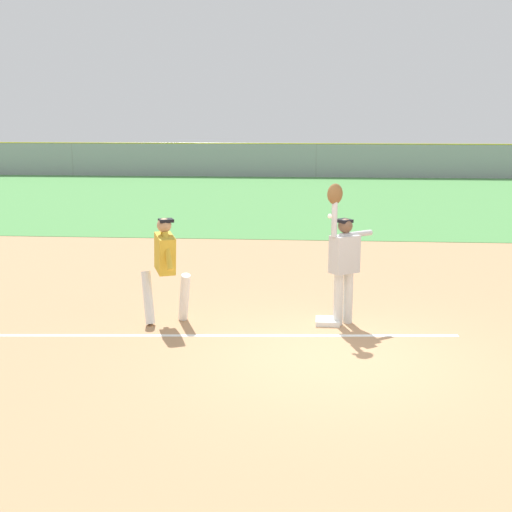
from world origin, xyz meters
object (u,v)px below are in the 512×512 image
Objects in this scene: parked_car_green at (425,161)px; parked_car_tan at (512,162)px; fielder at (343,256)px; baseball at (330,216)px; first_base at (328,321)px; parked_car_black at (339,160)px; runner at (165,263)px; parked_car_white at (184,159)px; parked_car_blue at (263,160)px.

parked_car_tan is at bearing 3.39° from parked_car_green.
baseball is at bearing 103.64° from fielder.
first_base is 0.08× the size of parked_car_black.
first_base is 0.22× the size of runner.
baseball is 0.02× the size of parked_car_black.
parked_car_tan is (18.58, -0.60, 0.00)m from parked_car_white.
parked_car_blue is 1.00× the size of parked_car_tan.
runner reaches higher than parked_car_white.
runner is at bearing -176.82° from first_base.
fielder is 0.50× the size of parked_car_blue.
parked_car_white is 1.02× the size of parked_car_green.
parked_car_white and parked_car_tan have the same top height.
runner is 0.38× the size of parked_car_tan.
parked_car_blue is (-0.33, 28.58, -0.32)m from runner.
baseball is 0.02× the size of parked_car_tan.
parked_car_white and parked_car_blue have the same top height.
parked_car_green is at bearing 77.57° from baseball.
parked_car_green is (9.14, -0.49, 0.00)m from parked_car_blue.
baseball is 0.02× the size of parked_car_blue.
parked_car_green reaches higher than first_base.
parked_car_white is at bearing 173.63° from parked_car_tan.
first_base is 0.08× the size of parked_car_white.
parked_car_tan is (10.99, 28.38, -1.12)m from baseball.
parked_car_white is (-4.99, 28.86, -0.32)m from runner.
runner is 29.44m from parked_car_green.
parked_car_tan is at bearing -6.80° from parked_car_white.
parked_car_green is (13.80, -0.77, 0.00)m from parked_car_white.
parked_car_black is 9.58m from parked_car_tan.
runner is at bearing -101.72° from parked_car_black.
runner is (-2.60, -0.14, 0.96)m from first_base.
fielder reaches higher than parked_car_tan.
parked_car_white is 9.01m from parked_car_black.
parked_car_black is (1.40, 28.43, 0.63)m from first_base.
parked_car_white is 4.67m from parked_car_blue.
parked_car_green is at bearing 48.63° from runner.
fielder is 0.50× the size of parked_car_tan.
runner reaches higher than first_base.
parked_car_black is 1.02× the size of parked_car_green.
parked_car_blue is at bearing 95.82° from baseball.
baseball is at bearing -92.14° from first_base.
parked_car_white is at bearing 174.47° from parked_car_black.
runner is 2.72m from baseball.
parked_car_white is at bearing 178.16° from parked_car_green.
fielder is at bearing -78.91° from parked_car_blue.
fielder reaches higher than baseball.
baseball reaches higher than parked_car_tan.
parked_car_white is at bearing 104.67° from baseball.
parked_car_blue is (4.66, -0.28, 0.00)m from parked_car_white.
runner reaches higher than parked_car_blue.
parked_car_tan is (9.58, -0.32, 0.00)m from parked_car_black.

